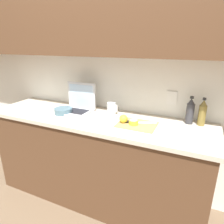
{
  "coord_description": "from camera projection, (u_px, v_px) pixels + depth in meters",
  "views": [
    {
      "loc": [
        0.85,
        -1.5,
        1.53
      ],
      "look_at": [
        0.18,
        -0.01,
        0.96
      ],
      "focal_mm": 32.0,
      "sensor_mm": 36.0,
      "label": 1
    }
  ],
  "objects": [
    {
      "name": "ground_plane",
      "position": [
        97.0,
        195.0,
        2.12
      ],
      "size": [
        12.0,
        12.0,
        0.0
      ],
      "primitive_type": "plane",
      "color": "brown",
      "rests_on": "ground"
    },
    {
      "name": "wall_back",
      "position": [
        105.0,
        40.0,
        1.8
      ],
      "size": [
        5.2,
        0.38,
        2.6
      ],
      "color": "white",
      "rests_on": "ground_plane"
    },
    {
      "name": "counter_unit",
      "position": [
        94.0,
        157.0,
        1.98
      ],
      "size": [
        2.11,
        0.6,
        0.88
      ],
      "color": "brown",
      "rests_on": "ground_plane"
    },
    {
      "name": "laptop",
      "position": [
        78.0,
        105.0,
        1.97
      ],
      "size": [
        0.31,
        0.27,
        0.28
      ],
      "rotation": [
        0.0,
        0.0,
        -0.01
      ],
      "color": "silver",
      "rests_on": "counter_unit"
    },
    {
      "name": "cutting_board",
      "position": [
        137.0,
        125.0,
        1.65
      ],
      "size": [
        0.32,
        0.24,
        0.01
      ],
      "primitive_type": "cube",
      "color": "tan",
      "rests_on": "counter_unit"
    },
    {
      "name": "knife",
      "position": [
        134.0,
        122.0,
        1.68
      ],
      "size": [
        0.28,
        0.15,
        0.02
      ],
      "rotation": [
        0.0,
        0.0,
        0.42
      ],
      "color": "silver",
      "rests_on": "cutting_board"
    },
    {
      "name": "lemon_half_cut",
      "position": [
        134.0,
        122.0,
        1.64
      ],
      "size": [
        0.08,
        0.08,
        0.04
      ],
      "color": "yellow",
      "rests_on": "cutting_board"
    },
    {
      "name": "lemon_whole_beside",
      "position": [
        123.0,
        119.0,
        1.67
      ],
      "size": [
        0.07,
        0.07,
        0.07
      ],
      "color": "yellow",
      "rests_on": "cutting_board"
    },
    {
      "name": "bottle_green_soda",
      "position": [
        190.0,
        111.0,
        1.66
      ],
      "size": [
        0.06,
        0.06,
        0.23
      ],
      "color": "#333338",
      "rests_on": "counter_unit"
    },
    {
      "name": "bottle_oil_tall",
      "position": [
        202.0,
        113.0,
        1.62
      ],
      "size": [
        0.06,
        0.06,
        0.23
      ],
      "color": "olive",
      "rests_on": "counter_unit"
    },
    {
      "name": "measuring_cup",
      "position": [
        112.0,
        108.0,
        1.91
      ],
      "size": [
        0.1,
        0.08,
        0.11
      ],
      "color": "silver",
      "rests_on": "counter_unit"
    },
    {
      "name": "bowl_white",
      "position": [
        63.0,
        111.0,
        1.91
      ],
      "size": [
        0.17,
        0.17,
        0.06
      ],
      "color": "slate",
      "rests_on": "counter_unit"
    },
    {
      "name": "dish_towel",
      "position": [
        87.0,
        123.0,
        1.66
      ],
      "size": [
        0.22,
        0.17,
        0.02
      ],
      "primitive_type": "cube",
      "rotation": [
        0.0,
        0.0,
        -0.03
      ],
      "color": "white",
      "rests_on": "counter_unit"
    }
  ]
}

